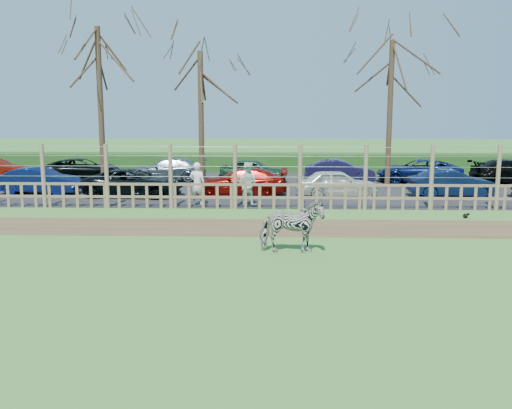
{
  "coord_description": "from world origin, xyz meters",
  "views": [
    {
      "loc": [
        1.57,
        -13.77,
        3.84
      ],
      "look_at": [
        1.0,
        2.5,
        1.1
      ],
      "focal_mm": 40.0,
      "sensor_mm": 36.0,
      "label": 1
    }
  ],
  "objects_px": {
    "visitor_a": "(197,184)",
    "car_1": "(39,181)",
    "tree_mid": "(201,87)",
    "car_10": "(253,170)",
    "tree_left": "(99,69)",
    "car_4": "(337,183)",
    "car_2": "(134,183)",
    "car_3": "(241,182)",
    "crow": "(466,216)",
    "car_8": "(82,170)",
    "car_12": "(419,171)",
    "car_9": "(167,170)",
    "car_13": "(511,171)",
    "car_11": "(339,171)",
    "car_5": "(452,184)",
    "zebra": "(291,227)",
    "tree_right": "(391,79)",
    "visitor_b": "(247,184)"
  },
  "relations": [
    {
      "from": "visitor_a",
      "to": "car_1",
      "type": "height_order",
      "value": "visitor_a"
    },
    {
      "from": "tree_mid",
      "to": "car_10",
      "type": "bearing_deg",
      "value": 46.41
    },
    {
      "from": "tree_left",
      "to": "car_4",
      "type": "distance_m",
      "value": 11.94
    },
    {
      "from": "car_2",
      "to": "tree_mid",
      "type": "bearing_deg",
      "value": -40.87
    },
    {
      "from": "tree_left",
      "to": "visitor_a",
      "type": "height_order",
      "value": "tree_left"
    },
    {
      "from": "tree_mid",
      "to": "car_3",
      "type": "relative_size",
      "value": 1.65
    },
    {
      "from": "car_3",
      "to": "car_10",
      "type": "xyz_separation_m",
      "value": [
        0.36,
        4.74,
        0.0
      ]
    },
    {
      "from": "crow",
      "to": "car_10",
      "type": "height_order",
      "value": "car_10"
    },
    {
      "from": "car_2",
      "to": "car_8",
      "type": "xyz_separation_m",
      "value": [
        -4.06,
        5.25,
        0.0
      ]
    },
    {
      "from": "crow",
      "to": "car_12",
      "type": "xyz_separation_m",
      "value": [
        0.7,
        9.69,
        0.54
      ]
    },
    {
      "from": "visitor_a",
      "to": "crow",
      "type": "height_order",
      "value": "visitor_a"
    },
    {
      "from": "car_9",
      "to": "car_1",
      "type": "bearing_deg",
      "value": -47.71
    },
    {
      "from": "tree_mid",
      "to": "car_13",
      "type": "relative_size",
      "value": 1.65
    },
    {
      "from": "tree_left",
      "to": "car_1",
      "type": "xyz_separation_m",
      "value": [
        -2.6,
        -1.14,
        -4.98
      ]
    },
    {
      "from": "crow",
      "to": "car_11",
      "type": "distance_m",
      "value": 10.07
    },
    {
      "from": "car_2",
      "to": "car_11",
      "type": "height_order",
      "value": "same"
    },
    {
      "from": "car_10",
      "to": "car_3",
      "type": "bearing_deg",
      "value": -177.4
    },
    {
      "from": "visitor_a",
      "to": "car_5",
      "type": "xyz_separation_m",
      "value": [
        10.74,
        2.43,
        -0.26
      ]
    },
    {
      "from": "car_5",
      "to": "car_10",
      "type": "bearing_deg",
      "value": 58.61
    },
    {
      "from": "zebra",
      "to": "car_9",
      "type": "bearing_deg",
      "value": 20.57
    },
    {
      "from": "tree_left",
      "to": "visitor_a",
      "type": "distance_m",
      "value": 7.91
    },
    {
      "from": "zebra",
      "to": "car_1",
      "type": "xyz_separation_m",
      "value": [
        -11.1,
        10.17,
        -0.08
      ]
    },
    {
      "from": "car_2",
      "to": "car_8",
      "type": "distance_m",
      "value": 6.64
    },
    {
      "from": "tree_left",
      "to": "car_2",
      "type": "xyz_separation_m",
      "value": [
        1.84,
        -1.73,
        -4.98
      ]
    },
    {
      "from": "car_1",
      "to": "car_5",
      "type": "xyz_separation_m",
      "value": [
        18.3,
        -0.42,
        0.0
      ]
    },
    {
      "from": "tree_right",
      "to": "car_9",
      "type": "bearing_deg",
      "value": 168.56
    },
    {
      "from": "zebra",
      "to": "car_5",
      "type": "height_order",
      "value": "zebra"
    },
    {
      "from": "car_8",
      "to": "tree_mid",
      "type": "bearing_deg",
      "value": -117.74
    },
    {
      "from": "tree_left",
      "to": "car_12",
      "type": "height_order",
      "value": "tree_left"
    },
    {
      "from": "car_9",
      "to": "car_11",
      "type": "distance_m",
      "value": 9.1
    },
    {
      "from": "crow",
      "to": "car_5",
      "type": "xyz_separation_m",
      "value": [
        0.88,
        4.6,
        0.54
      ]
    },
    {
      "from": "tree_left",
      "to": "visitor_a",
      "type": "relative_size",
      "value": 4.57
    },
    {
      "from": "car_5",
      "to": "car_8",
      "type": "height_order",
      "value": "same"
    },
    {
      "from": "car_2",
      "to": "car_13",
      "type": "height_order",
      "value": "same"
    },
    {
      "from": "visitor_b",
      "to": "crow",
      "type": "distance_m",
      "value": 8.23
    },
    {
      "from": "zebra",
      "to": "tree_right",
      "type": "bearing_deg",
      "value": -23.18
    },
    {
      "from": "car_2",
      "to": "car_5",
      "type": "relative_size",
      "value": 1.19
    },
    {
      "from": "visitor_b",
      "to": "car_4",
      "type": "xyz_separation_m",
      "value": [
        3.8,
        2.34,
        -0.26
      ]
    },
    {
      "from": "car_8",
      "to": "car_11",
      "type": "distance_m",
      "value": 13.59
    },
    {
      "from": "car_13",
      "to": "zebra",
      "type": "bearing_deg",
      "value": 136.14
    },
    {
      "from": "visitor_b",
      "to": "car_11",
      "type": "height_order",
      "value": "visitor_b"
    },
    {
      "from": "car_3",
      "to": "car_9",
      "type": "xyz_separation_m",
      "value": [
        -4.24,
        5.0,
        0.0
      ]
    },
    {
      "from": "car_1",
      "to": "car_11",
      "type": "distance_m",
      "value": 14.65
    },
    {
      "from": "car_1",
      "to": "car_11",
      "type": "bearing_deg",
      "value": -71.1
    },
    {
      "from": "car_9",
      "to": "tree_left",
      "type": "bearing_deg",
      "value": -34.03
    },
    {
      "from": "car_3",
      "to": "car_11",
      "type": "bearing_deg",
      "value": 133.76
    },
    {
      "from": "zebra",
      "to": "car_2",
      "type": "xyz_separation_m",
      "value": [
        -6.66,
        9.58,
        -0.08
      ]
    },
    {
      "from": "tree_mid",
      "to": "car_10",
      "type": "relative_size",
      "value": 1.94
    },
    {
      "from": "tree_left",
      "to": "car_9",
      "type": "relative_size",
      "value": 1.9
    },
    {
      "from": "car_12",
      "to": "car_1",
      "type": "bearing_deg",
      "value": -67.69
    }
  ]
}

